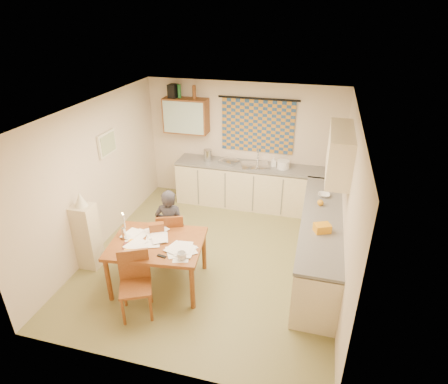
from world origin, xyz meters
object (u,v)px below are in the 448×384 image
(shelf_stand, at_px, (87,236))
(counter_back, at_px, (256,187))
(chair_far, at_px, (172,246))
(person, at_px, (170,227))
(counter_right, at_px, (319,242))
(stove, at_px, (316,291))
(dining_table, at_px, (159,263))

(shelf_stand, bearing_deg, counter_back, 50.40)
(chair_far, height_order, person, person)
(counter_right, height_order, person, person)
(stove, distance_m, dining_table, 2.29)
(counter_right, bearing_deg, chair_far, -168.46)
(counter_right, height_order, dining_table, counter_right)
(dining_table, bearing_deg, person, 85.75)
(counter_right, distance_m, shelf_stand, 3.66)
(chair_far, distance_m, person, 0.37)
(counter_back, distance_m, chair_far, 2.42)
(shelf_stand, bearing_deg, person, 19.78)
(stove, xyz_separation_m, dining_table, (-2.28, 0.10, -0.06))
(counter_back, distance_m, shelf_stand, 3.45)
(person, height_order, shelf_stand, person)
(stove, xyz_separation_m, person, (-2.31, 0.67, 0.21))
(counter_back, bearing_deg, dining_table, -108.69)
(shelf_stand, bearing_deg, chair_far, 20.53)
(dining_table, height_order, shelf_stand, shelf_stand)
(stove, height_order, chair_far, chair_far)
(counter_back, height_order, counter_right, same)
(person, bearing_deg, counter_back, -119.86)
(counter_right, distance_m, chair_far, 2.37)
(counter_right, xyz_separation_m, dining_table, (-2.28, -1.06, -0.07))
(dining_table, distance_m, shelf_stand, 1.27)
(counter_back, xyz_separation_m, person, (-0.97, -2.22, 0.20))
(person, bearing_deg, counter_right, -174.22)
(counter_right, distance_m, dining_table, 2.52)
(counter_back, xyz_separation_m, dining_table, (-0.94, -2.79, -0.07))
(counter_right, bearing_deg, shelf_stand, -165.27)
(dining_table, height_order, person, person)
(counter_back, bearing_deg, chair_far, -113.98)
(stove, xyz_separation_m, shelf_stand, (-3.54, 0.23, 0.11))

